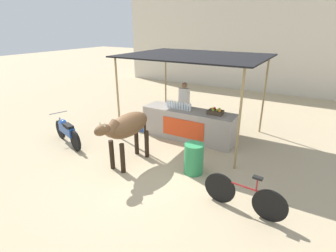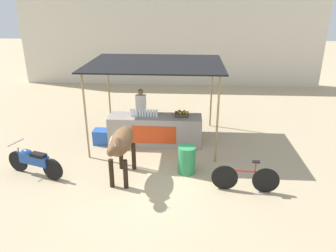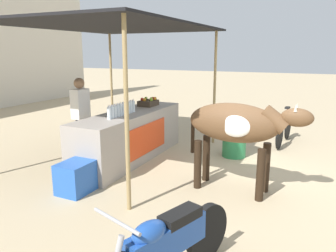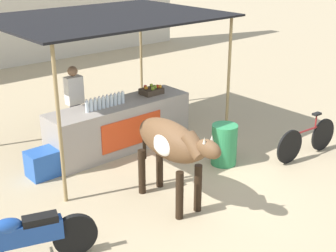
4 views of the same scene
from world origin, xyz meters
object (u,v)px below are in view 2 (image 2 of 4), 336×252
Objects in this scene: cow at (121,143)px; cooler_box at (103,137)px; stall_counter at (155,130)px; water_barrel at (187,160)px; motorcycle_parked at (34,161)px; bicycle_leaning at (245,178)px; vendor_behind_counter at (141,111)px; fruit_crate at (182,114)px.

cooler_box is at bearing 116.20° from cow.
stall_counter is 3.85× the size of water_barrel.
bicycle_leaning is at bearing -4.26° from motorcycle_parked.
bicycle_leaning is (3.15, -0.38, -0.69)m from cow.
water_barrel is (2.77, -1.76, 0.15)m from cooler_box.
motorcycle_parked is at bearing -174.40° from water_barrel.
vendor_behind_counter is 3.93m from motorcycle_parked.
cooler_box is 0.36× the size of bicycle_leaning.
motorcycle_parked is at bearing 175.74° from bicycle_leaning.
vendor_behind_counter is 0.95× the size of motorcycle_parked.
fruit_crate is at bearing 3.29° from stall_counter.
cow reaches higher than fruit_crate.
water_barrel is at bearing -84.39° from fruit_crate.
cooler_box is at bearing -143.85° from vendor_behind_counter.
bicycle_leaning is at bearing -58.80° from fruit_crate.
fruit_crate is 0.57× the size of water_barrel.
cow is 1.10× the size of bicycle_leaning.
bicycle_leaning is (3.07, -3.42, -0.50)m from vendor_behind_counter.
fruit_crate is 2.79m from cow.
bicycle_leaning is at bearing -48.11° from vendor_behind_counter.
fruit_crate is 0.24× the size of cow.
bicycle_leaning is at bearing -6.83° from cow.
cow is (-0.64, -2.29, 0.55)m from stall_counter.
cooler_box is 0.77× the size of water_barrel.
vendor_behind_counter is (-1.42, 0.70, -0.19)m from fruit_crate.
stall_counter is at bearing -53.48° from vendor_behind_counter.
bicycle_leaning is (2.51, -2.67, -0.13)m from stall_counter.
vendor_behind_counter is 1.00× the size of bicycle_leaning.
cooler_box is 0.33× the size of cow.
vendor_behind_counter is at bearing 36.15° from cooler_box.
vendor_behind_counter is at bearing 131.89° from bicycle_leaning.
fruit_crate reaches higher than motorcycle_parked.
cow reaches higher than water_barrel.
fruit_crate reaches higher than water_barrel.
fruit_crate reaches higher than bicycle_leaning.
vendor_behind_counter is 1.56m from cooler_box.
fruit_crate reaches higher than cooler_box.
water_barrel is 4.13m from motorcycle_parked.
bicycle_leaning is (1.65, -2.72, -0.69)m from fruit_crate.
cooler_box is at bearing 147.65° from water_barrel.
motorcycle_parked is at bearing -129.70° from vendor_behind_counter.
cow reaches higher than stall_counter.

